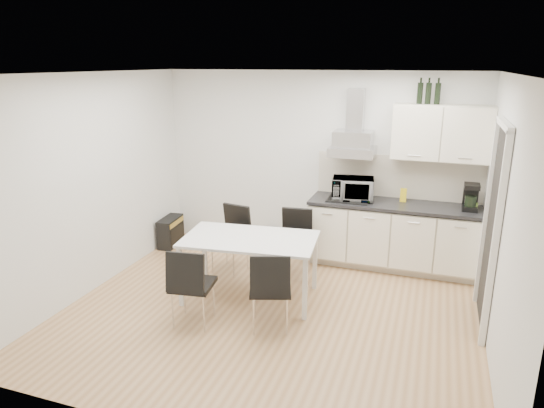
# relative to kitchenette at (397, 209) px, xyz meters

# --- Properties ---
(ground) EXTENTS (4.50, 4.50, 0.00)m
(ground) POSITION_rel_kitchenette_xyz_m (-1.19, -1.73, -0.83)
(ground) COLOR tan
(ground) RESTS_ON ground
(wall_back) EXTENTS (4.50, 0.10, 2.60)m
(wall_back) POSITION_rel_kitchenette_xyz_m (-1.19, 0.27, 0.47)
(wall_back) COLOR silver
(wall_back) RESTS_ON ground
(wall_front) EXTENTS (4.50, 0.10, 2.60)m
(wall_front) POSITION_rel_kitchenette_xyz_m (-1.19, -3.73, 0.47)
(wall_front) COLOR silver
(wall_front) RESTS_ON ground
(wall_left) EXTENTS (0.10, 4.00, 2.60)m
(wall_left) POSITION_rel_kitchenette_xyz_m (-3.44, -1.73, 0.47)
(wall_left) COLOR silver
(wall_left) RESTS_ON ground
(wall_right) EXTENTS (0.10, 4.00, 2.60)m
(wall_right) POSITION_rel_kitchenette_xyz_m (1.06, -1.73, 0.47)
(wall_right) COLOR silver
(wall_right) RESTS_ON ground
(ceiling) EXTENTS (4.50, 4.50, 0.00)m
(ceiling) POSITION_rel_kitchenette_xyz_m (-1.19, -1.73, 1.77)
(ceiling) COLOR white
(ceiling) RESTS_ON wall_back
(doorway) EXTENTS (0.08, 1.04, 2.10)m
(doorway) POSITION_rel_kitchenette_xyz_m (1.02, -1.18, 0.22)
(doorway) COLOR white
(doorway) RESTS_ON ground
(kitchenette) EXTENTS (2.22, 0.64, 2.52)m
(kitchenette) POSITION_rel_kitchenette_xyz_m (0.00, 0.00, 0.00)
(kitchenette) COLOR beige
(kitchenette) RESTS_ON ground
(dining_table) EXTENTS (1.62, 1.03, 0.75)m
(dining_table) POSITION_rel_kitchenette_xyz_m (-1.53, -1.46, -0.15)
(dining_table) COLOR white
(dining_table) RESTS_ON ground
(chair_far_left) EXTENTS (0.52, 0.57, 0.88)m
(chair_far_left) POSITION_rel_kitchenette_xyz_m (-2.07, -0.84, -0.39)
(chair_far_left) COLOR black
(chair_far_left) RESTS_ON ground
(chair_far_right) EXTENTS (0.48, 0.54, 0.88)m
(chair_far_right) POSITION_rel_kitchenette_xyz_m (-1.21, -0.73, -0.39)
(chair_far_right) COLOR black
(chair_far_right) RESTS_ON ground
(chair_near_left) EXTENTS (0.51, 0.56, 0.88)m
(chair_near_left) POSITION_rel_kitchenette_xyz_m (-1.88, -2.22, -0.39)
(chair_near_left) COLOR black
(chair_near_left) RESTS_ON ground
(chair_near_right) EXTENTS (0.58, 0.61, 0.88)m
(chair_near_right) POSITION_rel_kitchenette_xyz_m (-1.08, -2.04, -0.39)
(chair_near_right) COLOR black
(chair_near_right) RESTS_ON ground
(guitar_amp) EXTENTS (0.27, 0.54, 0.43)m
(guitar_amp) POSITION_rel_kitchenette_xyz_m (-3.31, -0.26, -0.61)
(guitar_amp) COLOR black
(guitar_amp) RESTS_ON ground
(floor_speaker) EXTENTS (0.20, 0.18, 0.28)m
(floor_speaker) POSITION_rel_kitchenette_xyz_m (-1.83, 0.17, -0.69)
(floor_speaker) COLOR black
(floor_speaker) RESTS_ON ground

